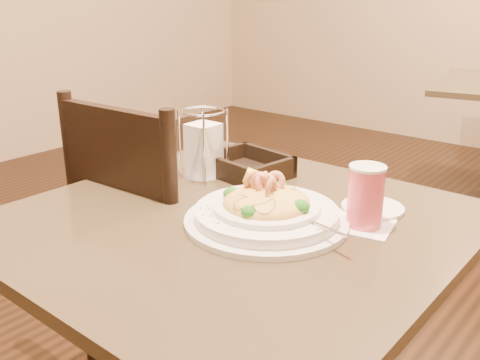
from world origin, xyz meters
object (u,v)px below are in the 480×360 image
Objects in this scene: dining_chair_near at (160,245)px; butter_ramekin at (150,173)px; drink_glass at (366,197)px; napkin_caddy at (204,148)px; main_table at (234,308)px; pasta_bowl at (266,210)px; bread_basket at (248,168)px; side_plate at (373,208)px.

butter_ramekin is (0.04, -0.05, 0.23)m from dining_chair_near.
drink_glass is 0.47m from napkin_caddy.
main_table is 0.97× the size of dining_chair_near.
pasta_bowl is at bearing -143.99° from drink_glass.
main_table is 0.40m from drink_glass.
napkin_caddy reaches higher than butter_ramekin.
drink_glass is at bearing -14.36° from bread_basket.
drink_glass is at bearing 9.43° from butter_ramekin.
dining_chair_near is 0.50m from pasta_bowl.
main_table is at bearing -57.19° from bread_basket.
bread_basket is (-0.38, 0.10, -0.04)m from drink_glass.
butter_ramekin is (-0.55, -0.09, -0.05)m from drink_glass.
napkin_caddy is (-0.23, 0.16, 0.30)m from main_table.
dining_chair_near is 4.23× the size of bread_basket.
pasta_bowl is (0.43, -0.08, 0.25)m from dining_chair_near.
napkin_caddy is 0.45m from side_plate.
butter_ramekin is at bearing -170.57° from drink_glass.
napkin_caddy reaches higher than side_plate.
side_plate is (0.44, 0.07, -0.07)m from napkin_caddy.
pasta_bowl is at bearing -44.17° from bread_basket.
butter_ramekin is (-0.39, 0.03, -0.01)m from pasta_bowl.
dining_chair_near is at bearing -154.03° from napkin_caddy.
bread_basket is at bearing 44.91° from napkin_caddy.
drink_glass reaches higher than pasta_bowl.
drink_glass reaches higher than butter_ramekin.
bread_basket is 2.70× the size of butter_ramekin.
main_table is 0.37m from bread_basket.
butter_ramekin reaches higher than side_plate.
butter_ramekin is (-0.53, -0.18, 0.01)m from side_plate.
main_table is 6.55× the size of side_plate.
dining_chair_near is at bearing 169.93° from pasta_bowl.
main_table is 4.10× the size of bread_basket.
butter_ramekin reaches higher than main_table.
dining_chair_near is (-0.36, 0.10, 0.01)m from main_table.
bread_basket reaches higher than side_plate.
dining_chair_near reaches higher than bread_basket.
side_plate is 1.69× the size of butter_ramekin.
main_table is 0.40m from butter_ramekin.
drink_glass is (0.59, 0.04, 0.28)m from dining_chair_near.
pasta_bowl is at bearing 166.77° from dining_chair_near.
butter_ramekin is (-0.17, -0.19, -0.00)m from bread_basket.
bread_basket reaches higher than main_table.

